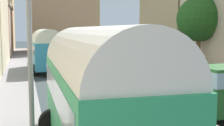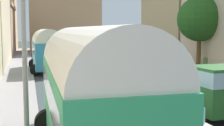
{
  "view_description": "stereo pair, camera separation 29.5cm",
  "coord_description": "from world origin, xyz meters",
  "px_view_note": "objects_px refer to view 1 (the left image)",
  "views": [
    {
      "loc": [
        -6.67,
        -3.42,
        3.99
      ],
      "look_at": [
        0.0,
        20.19,
        1.32
      ],
      "focal_mm": 49.96,
      "sensor_mm": 36.0,
      "label": 1
    },
    {
      "loc": [
        -6.39,
        -3.5,
        3.99
      ],
      "look_at": [
        0.0,
        20.19,
        1.32
      ],
      "focal_mm": 49.96,
      "sensor_mm": 36.0,
      "label": 2
    }
  ],
  "objects_px": {
    "parked_bus_0": "(97,88)",
    "pedestrian_2": "(205,65)",
    "car_2": "(84,52)",
    "pedestrian_1": "(188,61)",
    "cargo_truck_0": "(203,88)",
    "streetlamp_near": "(36,26)",
    "car_6": "(79,64)",
    "car_0": "(107,60)",
    "car_4": "(173,122)",
    "car_7": "(59,51)",
    "parked_bus_1": "(46,48)",
    "car_5": "(107,85)",
    "car_1": "(91,55)",
    "car_3": "(76,49)"
  },
  "relations": [
    {
      "from": "parked_bus_1",
      "to": "pedestrian_1",
      "type": "xyz_separation_m",
      "value": [
        12.53,
        -4.36,
        -1.16
      ]
    },
    {
      "from": "pedestrian_2",
      "to": "streetlamp_near",
      "type": "relative_size",
      "value": 0.27
    },
    {
      "from": "car_4",
      "to": "pedestrian_2",
      "type": "relative_size",
      "value": 2.34
    },
    {
      "from": "parked_bus_0",
      "to": "car_4",
      "type": "bearing_deg",
      "value": 16.6
    },
    {
      "from": "car_2",
      "to": "pedestrian_2",
      "type": "bearing_deg",
      "value": -73.33
    },
    {
      "from": "car_6",
      "to": "pedestrian_1",
      "type": "bearing_deg",
      "value": -17.01
    },
    {
      "from": "car_2",
      "to": "pedestrian_2",
      "type": "distance_m",
      "value": 21.85
    },
    {
      "from": "car_0",
      "to": "pedestrian_1",
      "type": "xyz_separation_m",
      "value": [
        6.09,
        -6.01,
        0.28
      ]
    },
    {
      "from": "car_0",
      "to": "parked_bus_1",
      "type": "bearing_deg",
      "value": -165.67
    },
    {
      "from": "parked_bus_1",
      "to": "pedestrian_2",
      "type": "bearing_deg",
      "value": -29.98
    },
    {
      "from": "car_0",
      "to": "car_2",
      "type": "relative_size",
      "value": 0.89
    },
    {
      "from": "car_0",
      "to": "car_2",
      "type": "distance_m",
      "value": 12.09
    },
    {
      "from": "car_4",
      "to": "parked_bus_0",
      "type": "bearing_deg",
      "value": -163.4
    },
    {
      "from": "car_0",
      "to": "streetlamp_near",
      "type": "xyz_separation_m",
      "value": [
        -8.01,
        -21.58,
        3.33
      ]
    },
    {
      "from": "car_2",
      "to": "pedestrian_1",
      "type": "height_order",
      "value": "pedestrian_1"
    },
    {
      "from": "car_4",
      "to": "car_3",
      "type": "bearing_deg",
      "value": 85.62
    },
    {
      "from": "car_2",
      "to": "car_0",
      "type": "bearing_deg",
      "value": -88.91
    },
    {
      "from": "car_1",
      "to": "car_4",
      "type": "bearing_deg",
      "value": -95.98
    },
    {
      "from": "car_4",
      "to": "car_1",
      "type": "bearing_deg",
      "value": 84.02
    },
    {
      "from": "car_1",
      "to": "car_7",
      "type": "bearing_deg",
      "value": 107.51
    },
    {
      "from": "car_5",
      "to": "car_3",
      "type": "bearing_deg",
      "value": 83.84
    },
    {
      "from": "parked_bus_1",
      "to": "car_6",
      "type": "bearing_deg",
      "value": -26.13
    },
    {
      "from": "car_0",
      "to": "car_2",
      "type": "height_order",
      "value": "car_0"
    },
    {
      "from": "cargo_truck_0",
      "to": "car_7",
      "type": "height_order",
      "value": "cargo_truck_0"
    },
    {
      "from": "streetlamp_near",
      "to": "car_0",
      "type": "bearing_deg",
      "value": 69.64
    },
    {
      "from": "car_0",
      "to": "car_5",
      "type": "relative_size",
      "value": 0.84
    },
    {
      "from": "car_4",
      "to": "streetlamp_near",
      "type": "xyz_separation_m",
      "value": [
        -4.63,
        0.19,
        3.36
      ]
    },
    {
      "from": "parked_bus_1",
      "to": "car_1",
      "type": "bearing_deg",
      "value": 52.07
    },
    {
      "from": "car_1",
      "to": "car_4",
      "type": "xyz_separation_m",
      "value": [
        -2.91,
        -27.79,
        -0.05
      ]
    },
    {
      "from": "car_1",
      "to": "car_3",
      "type": "distance_m",
      "value": 13.12
    },
    {
      "from": "car_5",
      "to": "pedestrian_1",
      "type": "bearing_deg",
      "value": 40.55
    },
    {
      "from": "car_1",
      "to": "car_0",
      "type": "bearing_deg",
      "value": -85.58
    },
    {
      "from": "car_0",
      "to": "cargo_truck_0",
      "type": "bearing_deg",
      "value": -91.1
    },
    {
      "from": "car_6",
      "to": "pedestrian_1",
      "type": "xyz_separation_m",
      "value": [
        9.67,
        -2.96,
        0.24
      ]
    },
    {
      "from": "car_2",
      "to": "parked_bus_1",
      "type": "bearing_deg",
      "value": -114.32
    },
    {
      "from": "car_2",
      "to": "car_4",
      "type": "xyz_separation_m",
      "value": [
        -3.15,
        -33.86,
        -0.02
      ]
    },
    {
      "from": "parked_bus_1",
      "to": "car_1",
      "type": "height_order",
      "value": "parked_bus_1"
    },
    {
      "from": "car_1",
      "to": "car_5",
      "type": "bearing_deg",
      "value": -99.44
    },
    {
      "from": "car_7",
      "to": "streetlamp_near",
      "type": "xyz_separation_m",
      "value": [
        -4.6,
        -36.93,
        3.3
      ]
    },
    {
      "from": "car_0",
      "to": "car_4",
      "type": "relative_size",
      "value": 0.87
    },
    {
      "from": "car_5",
      "to": "streetlamp_near",
      "type": "relative_size",
      "value": 0.65
    },
    {
      "from": "car_3",
      "to": "car_5",
      "type": "height_order",
      "value": "car_5"
    },
    {
      "from": "car_4",
      "to": "pedestrian_1",
      "type": "relative_size",
      "value": 2.35
    },
    {
      "from": "parked_bus_0",
      "to": "car_6",
      "type": "distance_m",
      "value": 19.86
    },
    {
      "from": "cargo_truck_0",
      "to": "streetlamp_near",
      "type": "distance_m",
      "value": 8.63
    },
    {
      "from": "pedestrian_1",
      "to": "car_0",
      "type": "bearing_deg",
      "value": 135.41
    },
    {
      "from": "car_2",
      "to": "pedestrian_2",
      "type": "xyz_separation_m",
      "value": [
        6.27,
        -20.93,
        0.3
      ]
    },
    {
      "from": "parked_bus_0",
      "to": "pedestrian_2",
      "type": "xyz_separation_m",
      "value": [
        12.41,
        13.82,
        -1.2
      ]
    },
    {
      "from": "car_3",
      "to": "pedestrian_1",
      "type": "bearing_deg",
      "value": -75.85
    },
    {
      "from": "car_4",
      "to": "car_7",
      "type": "distance_m",
      "value": 37.11
    }
  ]
}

